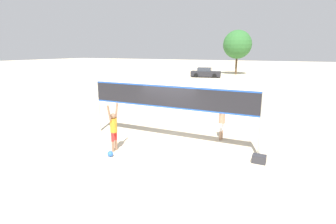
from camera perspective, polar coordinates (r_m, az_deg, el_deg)
name	(u,v)px	position (r m, az deg, el deg)	size (l,w,h in m)	color
ground_plane	(168,142)	(11.79, 0.00, -6.65)	(200.00, 200.00, 0.00)	beige
volleyball_net	(168,103)	(11.30, 0.00, 1.97)	(7.89, 0.13, 2.55)	beige
player_spiker	(114,127)	(10.77, -11.75, -3.16)	(0.28, 0.68, 1.96)	#8C664C
player_blocker	(222,118)	(12.13, 11.66, -1.34)	(0.28, 0.68, 1.95)	tan
volleyball	(110,154)	(10.49, -12.44, -8.89)	(0.23, 0.23, 0.23)	blue
gear_bag	(259,159)	(10.28, 19.21, -9.63)	(0.48, 0.35, 0.29)	#2D2D33
parked_car_mid	(206,73)	(40.95, 8.18, 8.43)	(4.72, 2.57, 1.46)	#232328
tree_left_cluster	(237,45)	(46.62, 14.88, 14.02)	(4.73, 4.73, 7.35)	#4C3823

